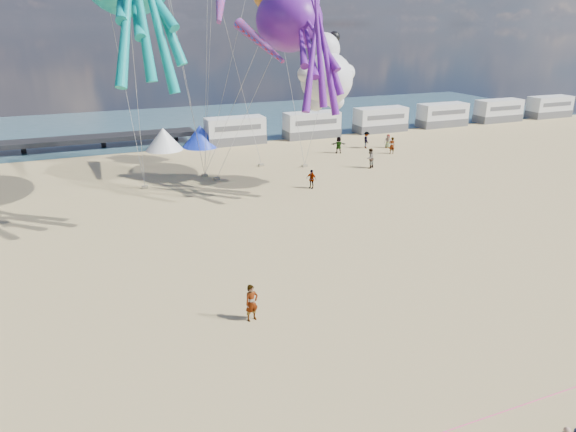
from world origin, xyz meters
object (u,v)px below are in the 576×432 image
Objects in this scene: standing_person at (252,303)px; sandbag_e at (205,175)px; motorhome_0 at (235,131)px; motorhome_4 at (498,111)px; beachgoer_2 at (366,140)px; beachgoer_1 at (370,158)px; beachgoer_3 at (311,179)px; motorhome_5 at (550,107)px; sandbag_b at (217,179)px; windsock_right at (260,42)px; motorhome_3 at (442,115)px; kite_panda at (326,79)px; beachgoer_5 at (392,145)px; beachgoer_0 at (388,141)px; kite_octopus_purple at (289,20)px; sandbag_c at (305,166)px; beachgoer_4 at (339,145)px; motorhome_2 at (380,120)px; windsock_mid at (220,4)px; sandbag_a at (145,187)px; sandbag_d at (261,165)px; motorhome_1 at (312,125)px; tent_blue at (200,136)px.

sandbag_e is (3.54, 24.12, -0.78)m from standing_person.
motorhome_0 is 1.00× the size of motorhome_4.
motorhome_4 is 3.67× the size of beachgoer_2.
beachgoer_3 is at bearing -3.24° from beachgoer_1.
motorhome_5 is 54.81m from sandbag_b.
sandbag_e is at bearing -167.94° from beachgoer_3.
beachgoer_3 is (-46.53, -18.59, -0.71)m from motorhome_5.
beachgoer_3 is 8.54m from sandbag_b.
windsock_right is (-3.77, 1.41, 10.72)m from beachgoer_3.
kite_panda is (-26.48, -18.80, 7.28)m from motorhome_3.
motorhome_4 is 9.50m from motorhome_5.
beachgoer_0 is at bearing -106.51° from beachgoer_5.
sandbag_e is 14.99m from kite_octopus_purple.
motorhome_0 is at bearing 104.65° from sandbag_c.
motorhome_5 is 39.63m from beachgoer_4.
kite_panda reaches higher than motorhome_2.
beachgoer_0 is 0.24× the size of windsock_mid.
motorhome_4 is 0.95× the size of kite_panda.
motorhome_0 is 4.43× the size of beachgoer_0.
motorhome_3 is 28.13m from sandbag_c.
motorhome_2 is 13.20× the size of sandbag_b.
beachgoer_4 is at bearing 37.64° from windsock_mid.
sandbag_a is 17.75m from kite_octopus_purple.
motorhome_2 is 9.50m from motorhome_3.
beachgoer_0 is at bearing -148.88° from motorhome_3.
beachgoer_3 is 0.14× the size of kite_octopus_purple.
beachgoer_2 is 0.16× the size of kite_octopus_purple.
beachgoer_2 is at bearing 12.56° from sandbag_d.
motorhome_3 reaches higher than sandbag_e.
beachgoer_1 reaches higher than sandbag_e.
beachgoer_3 is 8.06m from kite_panda.
motorhome_1 reaches higher than beachgoer_4.
beachgoer_5 is (-5.19, -10.73, -0.62)m from motorhome_2.
motorhome_1 is 1.00× the size of motorhome_2.
beachgoer_1 is 10.32m from sandbag_d.
motorhome_1 is at bearing -121.97° from beachgoer_1.
motorhome_3 is 32.50m from tent_blue.
motorhome_4 is at bearing 0.00° from tent_blue.
kite_panda is (1.04, -0.21, 7.99)m from beachgoer_3.
tent_blue is 20.07m from windsock_right.
motorhome_3 is at bearing 19.68° from sandbag_d.
sandbag_c is 0.08× the size of windsock_mid.
sandbag_e is (-53.90, -11.85, -1.39)m from motorhome_5.
beachgoer_5 is at bearing -1.82° from windsock_right.
motorhome_1 is 13.20× the size of sandbag_d.
beachgoer_2 is 4.01m from beachgoer_4.
sandbag_c is (-9.48, -4.76, -0.79)m from beachgoer_2.
beachgoer_0 is at bearing -162.67° from beachgoer_4.
motorhome_3 is 1.00× the size of motorhome_4.
beachgoer_5 is (13.81, -10.73, -0.62)m from motorhome_0.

